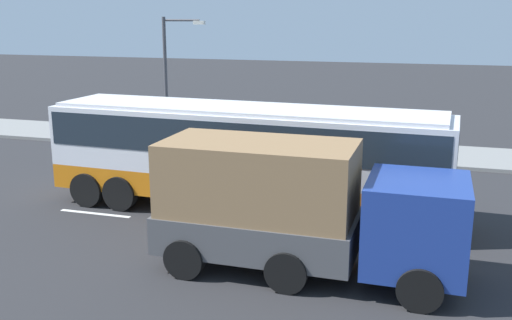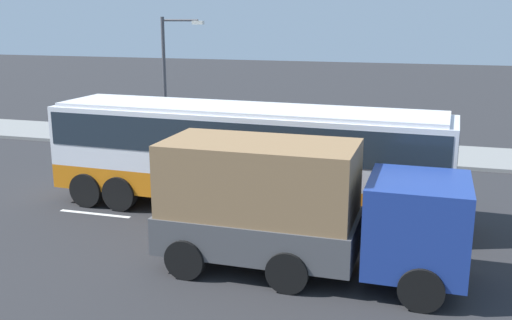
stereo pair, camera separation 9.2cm
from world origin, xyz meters
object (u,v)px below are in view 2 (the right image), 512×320
at_px(pedestrian_at_crossing, 379,132).
at_px(coach_bus, 245,147).
at_px(pedestrian_near_curb, 299,131).
at_px(street_lamp, 169,70).
at_px(cargo_truck, 301,206).

bearing_deg(pedestrian_at_crossing, coach_bus, -2.93).
height_order(coach_bus, pedestrian_at_crossing, coach_bus).
relative_size(coach_bus, pedestrian_near_curb, 7.25).
bearing_deg(street_lamp, pedestrian_at_crossing, 3.58).
height_order(cargo_truck, pedestrian_near_curb, cargo_truck).
relative_size(cargo_truck, pedestrian_at_crossing, 4.23).
relative_size(pedestrian_at_crossing, street_lamp, 0.29).
bearing_deg(pedestrian_near_curb, pedestrian_at_crossing, 135.49).
bearing_deg(coach_bus, pedestrian_at_crossing, 70.74).
relative_size(coach_bus, cargo_truck, 1.74).
distance_m(cargo_truck, street_lamp, 14.73).
distance_m(cargo_truck, pedestrian_at_crossing, 12.40).
xyz_separation_m(cargo_truck, pedestrian_near_curb, (-2.54, 11.53, -0.51)).
bearing_deg(cargo_truck, street_lamp, 126.84).
bearing_deg(cargo_truck, pedestrian_at_crossing, 86.97).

